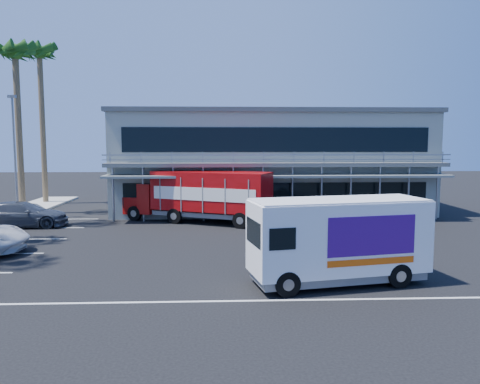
{
  "coord_description": "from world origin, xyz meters",
  "views": [
    {
      "loc": [
        -0.67,
        -20.42,
        5.04
      ],
      "look_at": [
        0.41,
        5.23,
        2.3
      ],
      "focal_mm": 35.0,
      "sensor_mm": 36.0,
      "label": 1
    }
  ],
  "objects": [
    {
      "name": "parked_car_e",
      "position": [
        -12.5,
        8.84,
        0.67
      ],
      "size": [
        4.08,
        1.99,
        1.34
      ],
      "primitive_type": "imported",
      "rotation": [
        0.0,
        0.0,
        1.68
      ],
      "color": "slate",
      "rests_on": "ground"
    },
    {
      "name": "building",
      "position": [
        3.0,
        14.94,
        3.66
      ],
      "size": [
        22.4,
        12.0,
        7.3
      ],
      "color": "gray",
      "rests_on": "ground"
    },
    {
      "name": "ground",
      "position": [
        0.0,
        0.0,
        0.0
      ],
      "size": [
        120.0,
        120.0,
        0.0
      ],
      "primitive_type": "plane",
      "color": "black",
      "rests_on": "ground"
    },
    {
      "name": "white_van",
      "position": [
        3.49,
        -4.28,
        1.61
      ],
      "size": [
        6.54,
        3.32,
        3.05
      ],
      "rotation": [
        0.0,
        0.0,
        0.2
      ],
      "color": "white",
      "rests_on": "ground"
    },
    {
      "name": "red_truck",
      "position": [
        -1.87,
        8.77,
        1.77
      ],
      "size": [
        9.63,
        5.95,
        3.23
      ],
      "rotation": [
        0.0,
        0.0,
        -0.43
      ],
      "color": "maroon",
      "rests_on": "ground"
    },
    {
      "name": "light_pole_far",
      "position": [
        -14.2,
        11.0,
        4.5
      ],
      "size": [
        0.5,
        0.25,
        8.09
      ],
      "color": "gray",
      "rests_on": "ground"
    },
    {
      "name": "palm_e",
      "position": [
        -14.7,
        13.0,
        10.57
      ],
      "size": [
        2.8,
        2.8,
        12.25
      ],
      "color": "brown",
      "rests_on": "ground"
    },
    {
      "name": "parked_car_d",
      "position": [
        -12.5,
        7.6,
        0.76
      ],
      "size": [
        5.41,
        2.65,
        1.51
      ],
      "primitive_type": "imported",
      "rotation": [
        0.0,
        0.0,
        1.67
      ],
      "color": "#343A46",
      "rests_on": "ground"
    },
    {
      "name": "palm_f",
      "position": [
        -15.1,
        18.5,
        11.47
      ],
      "size": [
        2.8,
        2.8,
        13.25
      ],
      "color": "brown",
      "rests_on": "ground"
    }
  ]
}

